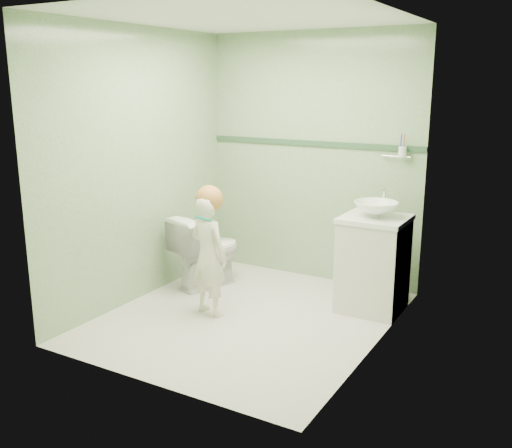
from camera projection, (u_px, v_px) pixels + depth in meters
The scene contains 12 objects.
ground at pixel (247, 318), 4.84m from camera, with size 2.50×2.50×0.00m, color beige.
room_shell at pixel (247, 176), 4.56m from camera, with size 2.50×2.54×2.40m.
trim_stripe at pixel (312, 143), 5.56m from camera, with size 2.20×0.02×0.05m, color #2F4F33.
vanity at pixel (373, 265), 4.93m from camera, with size 0.52×0.50×0.80m, color silver.
counter at pixel (375, 219), 4.83m from camera, with size 0.54×0.52×0.04m, color white.
basin at pixel (376, 209), 4.81m from camera, with size 0.37×0.37×0.13m, color white.
faucet at pixel (383, 196), 4.95m from camera, with size 0.03×0.13×0.18m.
cup_holder at pixel (402, 152), 5.09m from camera, with size 0.26×0.07×0.21m.
toilet at pixel (207, 251), 5.53m from camera, with size 0.40×0.69×0.71m, color white.
toddler at pixel (209, 256), 4.82m from camera, with size 0.37×0.25×1.03m, color white.
hair_cap at pixel (209, 199), 4.72m from camera, with size 0.23×0.23×0.23m, color #B47436.
teal_toothbrush at pixel (203, 218), 4.59m from camera, with size 0.11×0.14×0.08m.
Camera 1 is at (2.31, -3.88, 1.93)m, focal length 40.45 mm.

